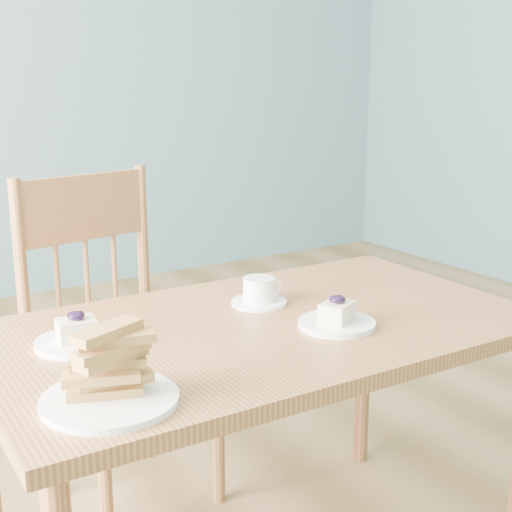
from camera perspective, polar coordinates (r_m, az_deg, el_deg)
room at (r=1.77m, az=1.78°, el=18.98°), size 5.01×5.01×2.71m
dining_table at (r=1.64m, az=0.48°, el=-7.54°), size 1.24×0.73×0.66m
dining_chair at (r=2.04m, az=-11.12°, el=-6.68°), size 0.50×0.48×0.95m
cheesecake_plate_near at (r=1.60m, az=6.49°, el=-5.01°), size 0.17×0.17×0.07m
cheesecake_plate_far at (r=1.52m, az=-14.12°, el=-6.29°), size 0.17×0.17×0.07m
coffee_cup at (r=1.73m, az=0.27°, el=-2.98°), size 0.13×0.13×0.07m
biscotti_plate at (r=1.24m, az=-11.71°, el=-9.43°), size 0.24×0.24×0.14m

